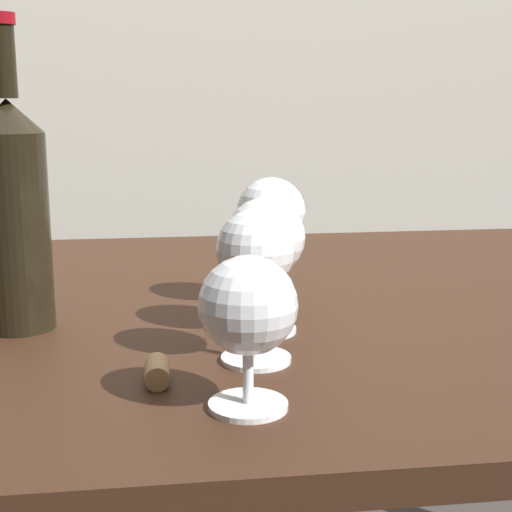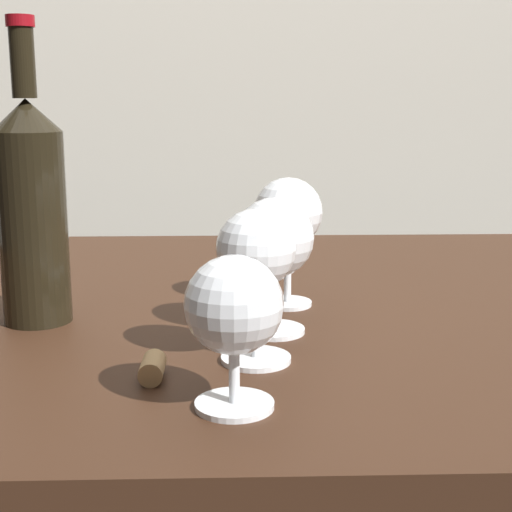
{
  "view_description": "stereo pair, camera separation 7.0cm",
  "coord_description": "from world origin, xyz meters",
  "px_view_note": "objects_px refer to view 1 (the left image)",
  "views": [
    {
      "loc": [
        -0.16,
        -0.9,
        0.95
      ],
      "look_at": [
        -0.07,
        -0.22,
        0.81
      ],
      "focal_mm": 52.6,
      "sensor_mm": 36.0,
      "label": 1
    },
    {
      "loc": [
        -0.1,
        -0.9,
        0.95
      ],
      "look_at": [
        -0.07,
        -0.22,
        0.81
      ],
      "focal_mm": 52.6,
      "sensor_mm": 36.0,
      "label": 2
    }
  ],
  "objects_px": {
    "wine_glass_rose": "(256,254)",
    "cork": "(157,372)",
    "wine_glass_port": "(248,311)",
    "wine_bottle": "(13,210)",
    "wine_glass_amber": "(271,215)",
    "wine_glass_white": "(265,239)"
  },
  "relations": [
    {
      "from": "wine_glass_rose",
      "to": "wine_glass_amber",
      "type": "xyz_separation_m",
      "value": [
        0.04,
        0.2,
        0.01
      ]
    },
    {
      "from": "wine_glass_white",
      "to": "wine_glass_amber",
      "type": "height_order",
      "value": "wine_glass_amber"
    },
    {
      "from": "wine_glass_rose",
      "to": "cork",
      "type": "xyz_separation_m",
      "value": [
        -0.09,
        -0.04,
        -0.09
      ]
    },
    {
      "from": "wine_glass_rose",
      "to": "wine_glass_port",
      "type": "bearing_deg",
      "value": -100.99
    },
    {
      "from": "wine_glass_port",
      "to": "wine_glass_amber",
      "type": "distance_m",
      "value": 0.31
    },
    {
      "from": "wine_glass_port",
      "to": "wine_bottle",
      "type": "height_order",
      "value": "wine_bottle"
    },
    {
      "from": "wine_glass_rose",
      "to": "cork",
      "type": "relative_size",
      "value": 3.53
    },
    {
      "from": "wine_glass_white",
      "to": "wine_bottle",
      "type": "height_order",
      "value": "wine_bottle"
    },
    {
      "from": "wine_glass_port",
      "to": "wine_glass_rose",
      "type": "bearing_deg",
      "value": 79.01
    },
    {
      "from": "cork",
      "to": "wine_glass_port",
      "type": "bearing_deg",
      "value": -41.1
    },
    {
      "from": "wine_glass_amber",
      "to": "cork",
      "type": "distance_m",
      "value": 0.29
    },
    {
      "from": "wine_glass_port",
      "to": "wine_bottle",
      "type": "xyz_separation_m",
      "value": [
        -0.22,
        0.25,
        0.05
      ]
    },
    {
      "from": "wine_glass_amber",
      "to": "wine_bottle",
      "type": "distance_m",
      "value": 0.29
    },
    {
      "from": "wine_glass_amber",
      "to": "wine_glass_rose",
      "type": "bearing_deg",
      "value": -102.79
    },
    {
      "from": "wine_glass_white",
      "to": "wine_bottle",
      "type": "distance_m",
      "value": 0.27
    },
    {
      "from": "wine_glass_rose",
      "to": "cork",
      "type": "height_order",
      "value": "wine_glass_rose"
    },
    {
      "from": "wine_glass_rose",
      "to": "cork",
      "type": "distance_m",
      "value": 0.14
    },
    {
      "from": "wine_glass_amber",
      "to": "wine_bottle",
      "type": "relative_size",
      "value": 0.47
    },
    {
      "from": "wine_bottle",
      "to": "cork",
      "type": "relative_size",
      "value": 7.91
    },
    {
      "from": "cork",
      "to": "wine_bottle",
      "type": "bearing_deg",
      "value": 128.71
    },
    {
      "from": "wine_glass_rose",
      "to": "wine_bottle",
      "type": "relative_size",
      "value": 0.45
    },
    {
      "from": "wine_glass_white",
      "to": "wine_glass_amber",
      "type": "xyz_separation_m",
      "value": [
        0.02,
        0.11,
        0.01
      ]
    }
  ]
}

